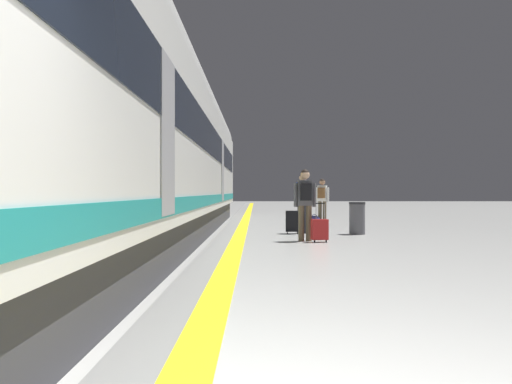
{
  "coord_description": "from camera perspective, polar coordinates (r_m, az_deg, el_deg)",
  "views": [
    {
      "loc": [
        -0.31,
        -1.73,
        1.2
      ],
      "look_at": [
        -0.35,
        7.01,
        1.19
      ],
      "focal_mm": 34.07,
      "sensor_mm": 36.0,
      "label": 1
    }
  ],
  "objects": [
    {
      "name": "suitcase_mid",
      "position": [
        13.95,
        4.54,
        -3.45
      ],
      "size": [
        0.39,
        0.25,
        0.65
      ],
      "color": "black",
      "rests_on": "ground"
    },
    {
      "name": "tactile_edge_band",
      "position": [
        11.82,
        -3.58,
        -5.78
      ],
      "size": [
        0.64,
        80.0,
        0.01
      ],
      "primitive_type": "cube",
      "color": "slate",
      "rests_on": "ground"
    },
    {
      "name": "passenger_mid",
      "position": [
        14.04,
        5.8,
        -0.67
      ],
      "size": [
        0.53,
        0.4,
        1.73
      ],
      "color": "#383842",
      "rests_on": "ground"
    },
    {
      "name": "waste_bin",
      "position": [
        13.99,
        12.05,
        -3.01
      ],
      "size": [
        0.46,
        0.46,
        0.91
      ],
      "color": "#4C4C51",
      "rests_on": "ground"
    },
    {
      "name": "passenger_far",
      "position": [
        18.6,
        8.03,
        -0.57
      ],
      "size": [
        0.5,
        0.41,
        1.7
      ],
      "color": "brown",
      "rests_on": "ground"
    },
    {
      "name": "passenger_near",
      "position": [
        11.82,
        6.05,
        -0.77
      ],
      "size": [
        0.54,
        0.34,
        1.74
      ],
      "color": "brown",
      "rests_on": "ground"
    },
    {
      "name": "high_speed_train",
      "position": [
        11.06,
        -13.31,
        6.79
      ],
      "size": [
        2.94,
        29.48,
        4.97
      ],
      "color": "#38383D",
      "rests_on": "ground"
    },
    {
      "name": "duffel_bag_far",
      "position": [
        18.4,
        7.15,
        -3.24
      ],
      "size": [
        0.44,
        0.26,
        0.36
      ],
      "color": "navy",
      "rests_on": "ground"
    },
    {
      "name": "suitcase_near",
      "position": [
        11.65,
        7.74,
        -4.38
      ],
      "size": [
        0.41,
        0.29,
        0.94
      ],
      "color": "#A51E1E",
      "rests_on": "ground"
    },
    {
      "name": "safety_line_strip",
      "position": [
        11.8,
        -1.94,
        -5.78
      ],
      "size": [
        0.36,
        80.0,
        0.01
      ],
      "primitive_type": "cube",
      "color": "yellow",
      "rests_on": "ground"
    }
  ]
}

